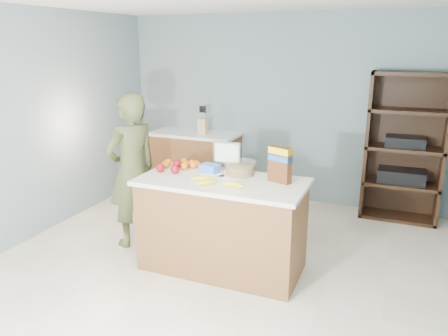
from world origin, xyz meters
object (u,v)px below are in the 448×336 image
at_px(counter_peninsula, 222,228).
at_px(shelving_unit, 404,150).
at_px(tv, 227,154).
at_px(person, 132,171).
at_px(cereal_box, 280,162).

height_order(counter_peninsula, shelving_unit, shelving_unit).
bearing_deg(tv, shelving_unit, 46.46).
height_order(counter_peninsula, person, person).
bearing_deg(tv, cereal_box, -18.37).
distance_m(shelving_unit, cereal_box, 2.19).
bearing_deg(counter_peninsula, person, 171.54).
distance_m(person, tv, 1.05).
bearing_deg(tv, person, -170.56).
bearing_deg(person, cereal_box, 112.44).
bearing_deg(person, tv, 122.88).
xyz_separation_m(tv, cereal_box, (0.59, -0.20, 0.03)).
bearing_deg(counter_peninsula, tv, 103.92).
bearing_deg(tv, counter_peninsula, -76.08).
xyz_separation_m(person, cereal_box, (1.60, -0.03, 0.27)).
xyz_separation_m(person, tv, (1.01, 0.17, 0.24)).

